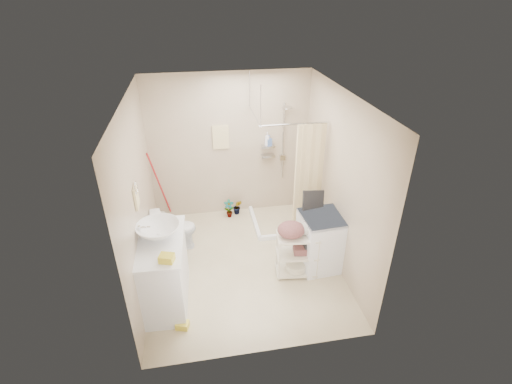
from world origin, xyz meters
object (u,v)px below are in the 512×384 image
Objects in this scene: washing_machine at (321,241)px; laundry_rack at (297,251)px; toilet at (174,230)px; vanity at (162,272)px.

washing_machine is 0.42m from laundry_rack.
laundry_rack reaches higher than toilet.
washing_machine is at bearing 11.23° from vanity.
vanity is 1.28× the size of washing_machine.
vanity reaches higher than toilet.
vanity is 2.33m from washing_machine.
washing_machine reaches higher than laundry_rack.
laundry_rack is (-0.40, -0.13, -0.03)m from washing_machine.
vanity is 1.91m from laundry_rack.
vanity reaches higher than laundry_rack.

